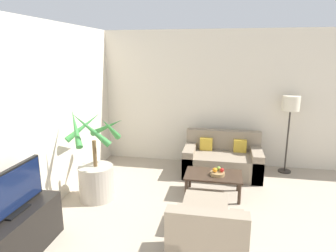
# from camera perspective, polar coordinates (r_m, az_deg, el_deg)

# --- Properties ---
(wall_back) EXTENTS (7.99, 0.06, 2.70)m
(wall_back) POSITION_cam_1_polar(r_m,az_deg,el_deg) (6.17, 17.50, 4.74)
(wall_back) COLOR beige
(wall_back) RESTS_ON ground_plane
(wall_left) EXTENTS (0.06, 7.42, 2.70)m
(wall_left) POSITION_cam_1_polar(r_m,az_deg,el_deg) (4.10, -27.15, -0.47)
(wall_left) COLOR beige
(wall_left) RESTS_ON ground_plane
(tv_console) EXTENTS (0.45, 1.13, 0.54)m
(tv_console) POSITION_cam_1_polar(r_m,az_deg,el_deg) (3.95, -26.76, -17.91)
(tv_console) COLOR black
(tv_console) RESTS_ON ground_plane
(television) EXTENTS (0.18, 0.97, 0.51)m
(television) POSITION_cam_1_polar(r_m,az_deg,el_deg) (3.71, -27.60, -10.96)
(television) COLOR black
(television) RESTS_ON tv_console
(potted_palm) EXTENTS (0.89, 0.87, 1.46)m
(potted_palm) POSITION_cam_1_polar(r_m,az_deg,el_deg) (4.85, -13.56, -8.68)
(potted_palm) COLOR #ADA393
(potted_palm) RESTS_ON ground_plane
(sofa_loveseat) EXTENTS (1.43, 0.82, 0.78)m
(sofa_loveseat) POSITION_cam_1_polar(r_m,az_deg,el_deg) (5.80, 10.29, -6.44)
(sofa_loveseat) COLOR gray
(sofa_loveseat) RESTS_ON ground_plane
(floor_lamp) EXTENTS (0.31, 0.31, 1.49)m
(floor_lamp) POSITION_cam_1_polar(r_m,az_deg,el_deg) (5.98, 22.31, 3.20)
(floor_lamp) COLOR #2D2823
(floor_lamp) RESTS_ON ground_plane
(coffee_table) EXTENTS (0.90, 0.56, 0.36)m
(coffee_table) POSITION_cam_1_polar(r_m,az_deg,el_deg) (4.92, 8.64, -9.56)
(coffee_table) COLOR #38281E
(coffee_table) RESTS_ON ground_plane
(fruit_bowl) EXTENTS (0.23, 0.23, 0.05)m
(fruit_bowl) POSITION_cam_1_polar(r_m,az_deg,el_deg) (4.87, 9.41, -8.94)
(fruit_bowl) COLOR #997A4C
(fruit_bowl) RESTS_ON coffee_table
(apple_red) EXTENTS (0.07, 0.07, 0.07)m
(apple_red) POSITION_cam_1_polar(r_m,az_deg,el_deg) (4.86, 10.24, -8.25)
(apple_red) COLOR red
(apple_red) RESTS_ON fruit_bowl
(apple_green) EXTENTS (0.07, 0.07, 0.07)m
(apple_green) POSITION_cam_1_polar(r_m,az_deg,el_deg) (4.91, 9.63, -7.97)
(apple_green) COLOR olive
(apple_green) RESTS_ON fruit_bowl
(orange_fruit) EXTENTS (0.08, 0.08, 0.08)m
(orange_fruit) POSITION_cam_1_polar(r_m,az_deg,el_deg) (4.83, 8.91, -8.29)
(orange_fruit) COLOR orange
(orange_fruit) RESTS_ON fruit_bowl
(armchair) EXTENTS (0.77, 0.80, 0.84)m
(armchair) POSITION_cam_1_polar(r_m,az_deg,el_deg) (3.40, 7.47, -21.95)
(armchair) COLOR gray
(armchair) RESTS_ON ground_plane
(ottoman) EXTENTS (0.57, 0.51, 0.39)m
(ottoman) POSITION_cam_1_polar(r_m,az_deg,el_deg) (4.13, 7.08, -16.18)
(ottoman) COLOR gray
(ottoman) RESTS_ON ground_plane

